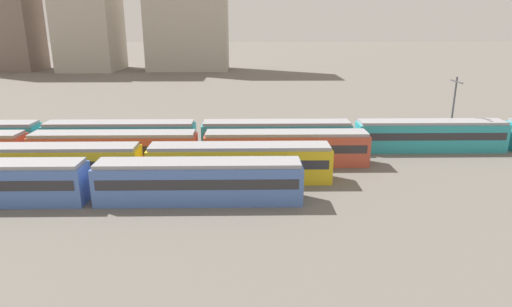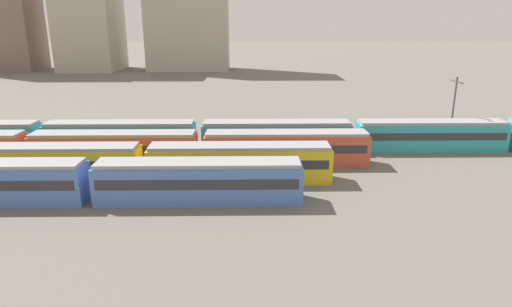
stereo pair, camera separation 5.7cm
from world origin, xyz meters
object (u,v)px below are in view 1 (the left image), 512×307
Objects in this scene: train_track_1 at (48,163)px; catenary_pole_1 at (453,107)px; train_track_3 at (354,136)px; train_track_2 at (115,149)px.

catenary_pole_1 is at bearing 16.08° from train_track_1.
train_track_1 and train_track_3 have the same top height.
catenary_pole_1 is (13.16, 2.79, 2.96)m from train_track_3.
train_track_3 is at bearing 10.68° from train_track_2.
train_track_2 is 0.50× the size of train_track_3.
train_track_1 is 1.00× the size of train_track_2.
catenary_pole_1 reaches higher than train_track_3.
train_track_1 is 47.72m from catenary_pole_1.
train_track_1 is 34.22m from train_track_3.
train_track_2 and train_track_3 have the same top height.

